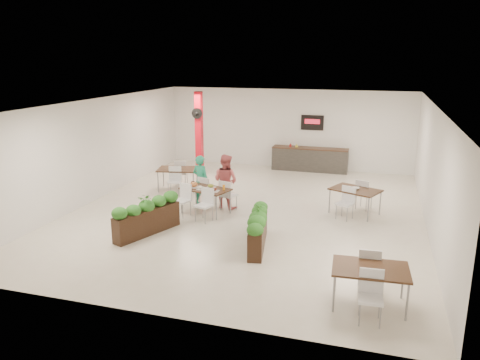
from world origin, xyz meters
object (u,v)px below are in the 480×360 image
(side_table_b, at_px, (355,193))
(side_table_c, at_px, (370,273))
(side_table_a, at_px, (178,172))
(planter_left, at_px, (147,215))
(main_table, at_px, (205,192))
(diner_woman, at_px, (226,181))
(service_counter, at_px, (310,159))
(red_column, at_px, (199,133))
(diner_man, at_px, (201,180))
(planter_right, at_px, (258,227))

(side_table_b, xyz_separation_m, side_table_c, (0.57, -5.25, -0.00))
(side_table_a, bearing_deg, planter_left, -89.24)
(planter_left, distance_m, side_table_c, 5.98)
(main_table, relative_size, side_table_a, 1.14)
(planter_left, xyz_separation_m, side_table_a, (-0.95, 4.06, 0.11))
(planter_left, height_order, side_table_c, planter_left)
(diner_woman, bearing_deg, service_counter, -90.77)
(red_column, height_order, side_table_c, red_column)
(diner_woman, bearing_deg, main_table, 74.70)
(main_table, distance_m, planter_left, 2.19)
(diner_man, distance_m, diner_woman, 0.80)
(diner_man, relative_size, planter_left, 0.79)
(planter_right, bearing_deg, side_table_b, 56.53)
(service_counter, height_order, diner_man, service_counter)
(red_column, distance_m, diner_man, 3.97)
(service_counter, bearing_deg, planter_left, -110.13)
(red_column, distance_m, side_table_c, 10.69)
(planter_right, relative_size, side_table_b, 1.23)
(main_table, xyz_separation_m, side_table_b, (4.21, 1.16, 0.01))
(red_column, bearing_deg, side_table_c, -51.49)
(main_table, height_order, side_table_c, same)
(side_table_a, bearing_deg, service_counter, 33.61)
(diner_woman, bearing_deg, red_column, -40.94)
(service_counter, height_order, side_table_b, service_counter)
(planter_left, bearing_deg, red_column, 99.20)
(service_counter, bearing_deg, side_table_a, -133.98)
(red_column, xyz_separation_m, planter_left, (1.02, -6.27, -1.11))
(main_table, height_order, side_table_b, same)
(side_table_b, relative_size, side_table_c, 1.01)
(red_column, xyz_separation_m, service_counter, (4.00, 1.86, -1.15))
(main_table, bearing_deg, planter_left, -112.30)
(main_table, height_order, diner_woman, diner_woman)
(planter_left, height_order, side_table_a, planter_left)
(diner_man, height_order, side_table_b, diner_man)
(planter_right, bearing_deg, planter_left, -179.44)
(side_table_a, bearing_deg, main_table, -61.19)
(service_counter, bearing_deg, red_column, -155.00)
(service_counter, xyz_separation_m, side_table_c, (2.63, -10.19, 0.15))
(planter_left, bearing_deg, side_table_a, 103.17)
(main_table, distance_m, side_table_b, 4.37)
(main_table, relative_size, planter_left, 0.96)
(diner_man, height_order, side_table_a, diner_man)
(red_column, height_order, planter_right, red_column)
(planter_left, height_order, planter_right, planter_left)
(service_counter, relative_size, diner_man, 1.90)
(planter_left, bearing_deg, diner_man, 80.63)
(diner_woman, relative_size, planter_left, 0.83)
(red_column, height_order, diner_woman, red_column)
(red_column, xyz_separation_m, diner_man, (1.46, -3.59, -0.86))
(red_column, xyz_separation_m, main_table, (1.85, -4.25, -1.01))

